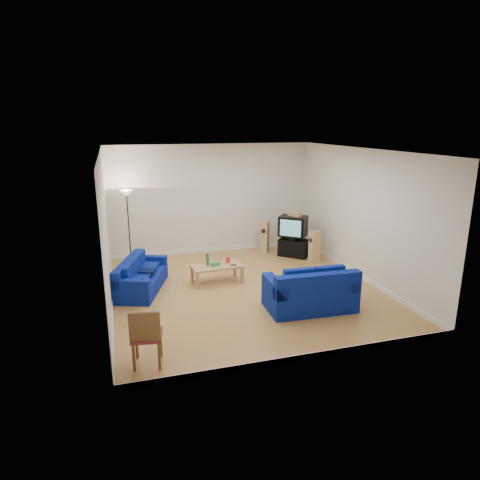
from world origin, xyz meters
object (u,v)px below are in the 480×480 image
object	(u,v)px
tv_stand	(294,248)
television	(293,226)
coffee_table	(217,267)
sofa_loveseat	(311,294)
sofa_three_seat	(140,279)

from	to	relation	value
tv_stand	television	xyz separation A→B (m)	(-0.03, 0.03, 0.65)
coffee_table	sofa_loveseat	bearing A→B (deg)	-54.31
sofa_three_seat	sofa_loveseat	xyz separation A→B (m)	(3.33, -2.13, 0.07)
sofa_loveseat	coffee_table	bearing A→B (deg)	128.12
coffee_table	television	xyz separation A→B (m)	(2.63, 1.47, 0.51)
sofa_three_seat	sofa_loveseat	world-z (taller)	sofa_loveseat
coffee_table	tv_stand	bearing A→B (deg)	28.50
sofa_three_seat	tv_stand	xyz separation A→B (m)	(4.49, 1.39, -0.02)
tv_stand	television	world-z (taller)	television
tv_stand	coffee_table	bearing A→B (deg)	-108.22
sofa_three_seat	coffee_table	bearing A→B (deg)	107.83
sofa_three_seat	television	size ratio (longest dim) A/B	2.19
sofa_loveseat	television	world-z (taller)	television
tv_stand	sofa_loveseat	bearing A→B (deg)	-64.91
sofa_three_seat	television	distance (m)	4.72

